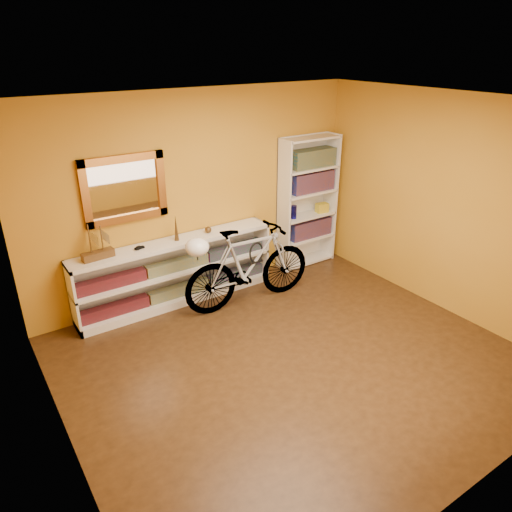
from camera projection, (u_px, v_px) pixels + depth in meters
floor at (293, 360)px, 5.04m from camera, size 4.50×4.00×0.01m
ceiling at (303, 104)px, 3.96m from camera, size 4.50×4.00×0.01m
back_wall at (199, 195)px, 6.01m from camera, size 4.50×0.01×2.60m
left_wall at (47, 319)px, 3.35m from camera, size 0.01×4.00×2.60m
right_wall at (446, 206)px, 5.64m from camera, size 0.01×4.00×2.60m
gilt_mirror at (125, 189)px, 5.39m from camera, size 0.98×0.06×0.78m
wall_socket at (258, 255)px, 6.89m from camera, size 0.09×0.02×0.09m
console_unit at (177, 272)px, 6.00m from camera, size 2.60×0.35×0.85m
cd_row_lower at (179, 290)px, 6.09m from camera, size 2.50×0.13×0.14m
cd_row_upper at (177, 264)px, 5.94m from camera, size 2.50×0.13×0.14m
model_ship at (96, 241)px, 5.26m from camera, size 0.37×0.16×0.42m
toy_car at (140, 249)px, 5.59m from camera, size 0.00×0.00×0.00m
bronze_ornament at (176, 228)px, 5.77m from camera, size 0.06×0.06×0.33m
decorative_orb at (208, 230)px, 6.04m from camera, size 0.08×0.08×0.08m
bookcase at (308, 202)px, 6.88m from camera, size 0.90×0.30×1.90m
book_row_a at (309, 228)px, 7.07m from camera, size 0.70×0.22×0.26m
book_row_b at (311, 181)px, 6.78m from camera, size 0.70×0.22×0.28m
book_row_c at (312, 158)px, 6.64m from camera, size 0.70×0.22×0.25m
travel_mug at (294, 212)px, 6.76m from camera, size 0.08×0.08×0.19m
red_tin at (297, 163)px, 6.55m from camera, size 0.13×0.13×0.16m
yellow_bag at (322, 208)px, 7.02m from camera, size 0.19×0.14×0.14m
bicycle at (249, 266)px, 5.93m from camera, size 0.58×1.81×1.05m
helmet at (197, 247)px, 5.46m from camera, size 0.28×0.27×0.21m
u_lock at (256, 252)px, 5.92m from camera, size 0.21×0.02×0.21m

